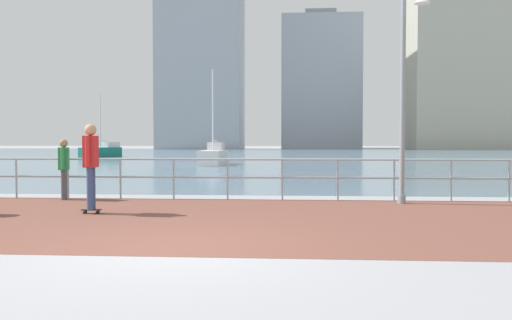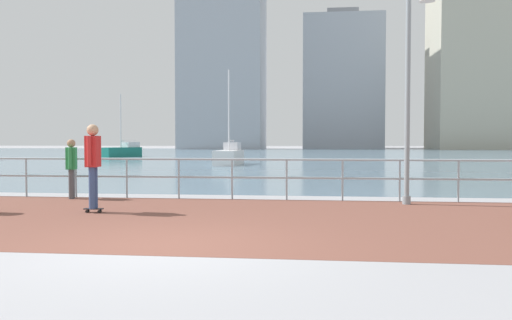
{
  "view_description": "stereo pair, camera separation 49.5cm",
  "coord_description": "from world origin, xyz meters",
  "px_view_note": "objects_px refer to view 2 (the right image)",
  "views": [
    {
      "loc": [
        1.63,
        -7.17,
        1.5
      ],
      "look_at": [
        0.89,
        3.63,
        1.1
      ],
      "focal_mm": 36.57,
      "sensor_mm": 36.0,
      "label": 1
    },
    {
      "loc": [
        2.12,
        -7.12,
        1.5
      ],
      "look_at": [
        0.89,
        3.63,
        1.1
      ],
      "focal_mm": 36.57,
      "sensor_mm": 36.0,
      "label": 2
    }
  ],
  "objects_px": {
    "bystander": "(71,164)",
    "skateboarder": "(93,159)",
    "sailboat_red": "(229,156)",
    "lamppost": "(413,73)",
    "sailboat_yellow": "(122,151)"
  },
  "relations": [
    {
      "from": "skateboarder",
      "to": "sailboat_red",
      "type": "relative_size",
      "value": 0.31
    },
    {
      "from": "sailboat_yellow",
      "to": "sailboat_red",
      "type": "bearing_deg",
      "value": -49.3
    },
    {
      "from": "skateboarder",
      "to": "sailboat_yellow",
      "type": "relative_size",
      "value": 0.31
    },
    {
      "from": "lamppost",
      "to": "skateboarder",
      "type": "distance_m",
      "value": 7.41
    },
    {
      "from": "bystander",
      "to": "sailboat_yellow",
      "type": "height_order",
      "value": "sailboat_yellow"
    },
    {
      "from": "bystander",
      "to": "skateboarder",
      "type": "bearing_deg",
      "value": -55.76
    },
    {
      "from": "skateboarder",
      "to": "sailboat_red",
      "type": "distance_m",
      "value": 22.12
    },
    {
      "from": "lamppost",
      "to": "bystander",
      "type": "xyz_separation_m",
      "value": [
        -8.51,
        0.38,
        -2.16
      ]
    },
    {
      "from": "lamppost",
      "to": "sailboat_yellow",
      "type": "height_order",
      "value": "sailboat_yellow"
    },
    {
      "from": "sailboat_red",
      "to": "sailboat_yellow",
      "type": "xyz_separation_m",
      "value": [
        -12.65,
        14.71,
        -0.01
      ]
    },
    {
      "from": "skateboarder",
      "to": "sailboat_yellow",
      "type": "height_order",
      "value": "sailboat_yellow"
    },
    {
      "from": "bystander",
      "to": "sailboat_red",
      "type": "distance_m",
      "value": 19.66
    },
    {
      "from": "lamppost",
      "to": "sailboat_red",
      "type": "distance_m",
      "value": 21.56
    },
    {
      "from": "lamppost",
      "to": "bystander",
      "type": "distance_m",
      "value": 8.79
    },
    {
      "from": "skateboarder",
      "to": "bystander",
      "type": "relative_size",
      "value": 1.19
    }
  ]
}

